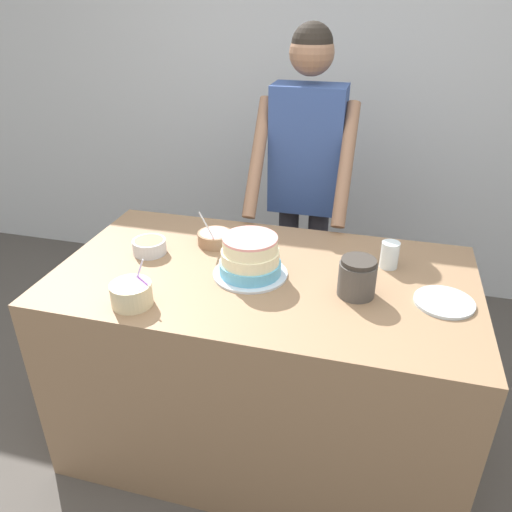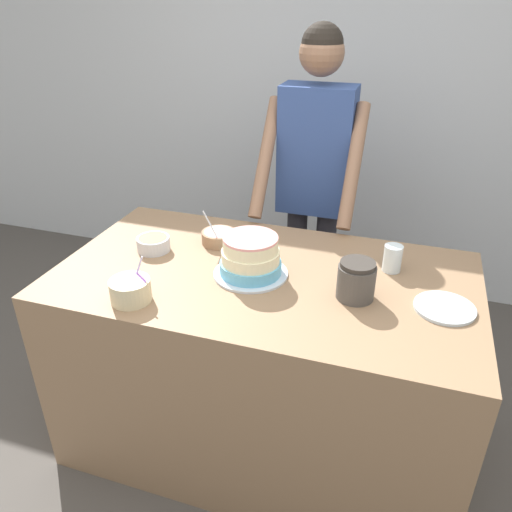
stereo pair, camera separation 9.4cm
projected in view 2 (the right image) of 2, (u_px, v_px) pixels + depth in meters
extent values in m
cube|color=silver|center=(341.00, 97.00, 3.16)|extent=(10.00, 0.05, 2.60)
cube|color=#8C6B4C|center=(263.00, 361.00, 2.21)|extent=(1.67, 0.92, 0.89)
cylinder|color=#2D2D38|center=(295.00, 275.00, 2.91)|extent=(0.11, 0.11, 0.85)
cylinder|color=#2D2D38|center=(323.00, 279.00, 2.87)|extent=(0.11, 0.11, 0.85)
cube|color=#334C8C|center=(316.00, 150.00, 2.54)|extent=(0.37, 0.20, 0.64)
cylinder|color=#8E664C|center=(266.00, 157.00, 2.45)|extent=(0.07, 0.40, 0.54)
cylinder|color=#8E664C|center=(354.00, 166.00, 2.33)|extent=(0.07, 0.40, 0.54)
sphere|color=#8E664C|center=(322.00, 53.00, 2.32)|extent=(0.21, 0.21, 0.21)
sphere|color=black|center=(322.00, 44.00, 2.30)|extent=(0.20, 0.20, 0.20)
cylinder|color=silver|center=(251.00, 273.00, 1.99)|extent=(0.30, 0.30, 0.01)
cylinder|color=#60B7E0|center=(251.00, 267.00, 1.97)|extent=(0.24, 0.24, 0.05)
cylinder|color=#F4EABC|center=(251.00, 256.00, 1.95)|extent=(0.23, 0.23, 0.05)
cylinder|color=#F4EABC|center=(251.00, 245.00, 1.93)|extent=(0.22, 0.22, 0.05)
cylinder|color=pink|center=(250.00, 238.00, 1.91)|extent=(0.22, 0.22, 0.01)
cylinder|color=#936B4C|center=(219.00, 237.00, 2.22)|extent=(0.15, 0.15, 0.06)
cylinder|color=pink|center=(219.00, 233.00, 2.21)|extent=(0.13, 0.13, 0.01)
cylinder|color=silver|center=(213.00, 229.00, 2.15)|extent=(0.09, 0.02, 0.16)
cylinder|color=silver|center=(153.00, 244.00, 2.16)|extent=(0.14, 0.14, 0.06)
cylinder|color=#F2DB4C|center=(153.00, 239.00, 2.15)|extent=(0.12, 0.12, 0.01)
cylinder|color=beige|center=(130.00, 290.00, 1.80)|extent=(0.15, 0.15, 0.08)
cylinder|color=#9E66B7|center=(129.00, 282.00, 1.79)|extent=(0.13, 0.13, 0.01)
cylinder|color=silver|center=(137.00, 273.00, 1.83)|extent=(0.07, 0.01, 0.15)
cylinder|color=silver|center=(393.00, 258.00, 1.99)|extent=(0.07, 0.07, 0.11)
cylinder|color=silver|center=(445.00, 308.00, 1.77)|extent=(0.21, 0.21, 0.01)
cylinder|color=#4C4742|center=(356.00, 282.00, 1.81)|extent=(0.14, 0.14, 0.13)
cylinder|color=#322D28|center=(358.00, 264.00, 1.78)|extent=(0.13, 0.13, 0.02)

